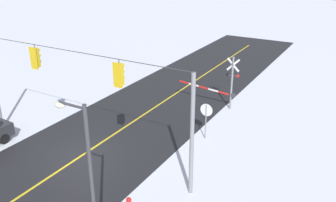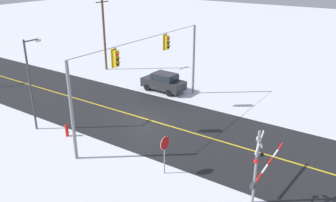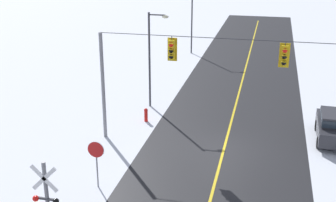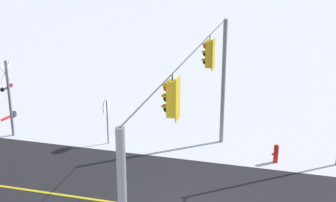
% 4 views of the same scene
% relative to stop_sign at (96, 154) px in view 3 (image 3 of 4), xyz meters
% --- Properties ---
extents(ground_plane, '(160.00, 160.00, 0.00)m').
position_rel_stop_sign_xyz_m(ground_plane, '(5.31, 5.45, -1.71)').
color(ground_plane, silver).
extents(road_asphalt, '(9.00, 80.00, 0.01)m').
position_rel_stop_sign_xyz_m(road_asphalt, '(5.31, 11.45, -1.71)').
color(road_asphalt, black).
rests_on(road_asphalt, ground).
extents(lane_centre_line, '(0.14, 72.00, 0.01)m').
position_rel_stop_sign_xyz_m(lane_centre_line, '(5.31, 11.45, -1.70)').
color(lane_centre_line, gold).
rests_on(lane_centre_line, ground).
extents(signal_span, '(14.20, 0.47, 6.22)m').
position_rel_stop_sign_xyz_m(signal_span, '(5.26, 5.44, 2.38)').
color(signal_span, gray).
rests_on(signal_span, ground).
extents(stop_sign, '(0.80, 0.09, 2.35)m').
position_rel_stop_sign_xyz_m(stop_sign, '(0.00, 0.00, 0.00)').
color(stop_sign, gray).
rests_on(stop_sign, ground).
extents(parked_car_charcoal, '(1.93, 4.25, 1.74)m').
position_rel_stop_sign_xyz_m(parked_car_charcoal, '(11.26, 7.96, -0.76)').
color(parked_car_charcoal, '#2D2D33').
rests_on(parked_car_charcoal, ground).
extents(streetlamp_near, '(1.39, 0.28, 6.50)m').
position_rel_stop_sign_xyz_m(streetlamp_near, '(-0.28, 10.96, 2.20)').
color(streetlamp_near, '#38383D').
rests_on(streetlamp_near, ground).
extents(streetlamp_far, '(1.39, 0.28, 6.50)m').
position_rel_stop_sign_xyz_m(streetlamp_far, '(-0.28, 26.64, 2.20)').
color(streetlamp_far, '#38383D').
rests_on(streetlamp_far, ground).
extents(fire_hydrant, '(0.24, 0.31, 0.88)m').
position_rel_stop_sign_xyz_m(fire_hydrant, '(-0.01, 8.24, -1.25)').
color(fire_hydrant, red).
rests_on(fire_hydrant, ground).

